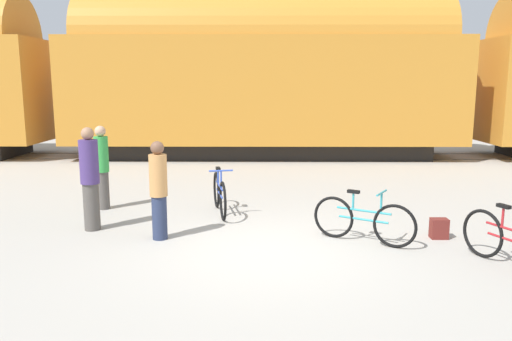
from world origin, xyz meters
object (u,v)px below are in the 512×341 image
(bicycle_blue, at_px, (220,194))
(person_in_purple, at_px, (90,179))
(person_in_tan, at_px, (159,190))
(bicycle_teal, at_px, (363,220))
(person_in_green, at_px, (102,167))
(freight_train, at_px, (263,73))
(backpack, at_px, (439,228))
(bicycle_maroon, at_px, (512,242))

(bicycle_blue, xyz_separation_m, person_in_purple, (-2.18, -1.15, 0.53))
(person_in_purple, relative_size, person_in_tan, 1.11)
(bicycle_teal, bearing_deg, person_in_green, 156.17)
(freight_train, height_order, person_in_purple, freight_train)
(person_in_tan, bearing_deg, freight_train, 171.03)
(freight_train, distance_m, bicycle_teal, 10.25)
(person_in_green, height_order, backpack, person_in_green)
(freight_train, relative_size, bicycle_teal, 27.88)
(bicycle_blue, bearing_deg, freight_train, 83.50)
(bicycle_blue, xyz_separation_m, person_in_green, (-2.44, 0.35, 0.50))
(person_in_purple, xyz_separation_m, person_in_tan, (1.31, -0.52, -0.08))
(person_in_green, bearing_deg, freight_train, 78.09)
(freight_train, bearing_deg, person_in_tan, -100.44)
(person_in_green, bearing_deg, bicycle_teal, -11.97)
(person_in_tan, relative_size, backpack, 4.87)
(bicycle_teal, height_order, person_in_purple, person_in_purple)
(freight_train, relative_size, bicycle_blue, 24.04)
(person_in_purple, bearing_deg, person_in_tan, 64.21)
(person_in_green, distance_m, person_in_tan, 2.57)
(freight_train, distance_m, person_in_tan, 10.02)
(person_in_tan, xyz_separation_m, backpack, (4.70, 0.07, -0.68))
(bicycle_maroon, distance_m, person_in_green, 7.58)
(freight_train, height_order, person_in_tan, freight_train)
(person_in_tan, bearing_deg, bicycle_maroon, 77.58)
(person_in_green, bearing_deg, person_in_tan, -40.26)
(bicycle_maroon, distance_m, backpack, 1.48)
(person_in_purple, xyz_separation_m, person_in_green, (-0.26, 1.50, -0.04))
(freight_train, distance_m, person_in_green, 8.56)
(bicycle_blue, height_order, person_in_purple, person_in_purple)
(bicycle_blue, bearing_deg, bicycle_teal, -36.27)
(freight_train, height_order, person_in_green, freight_train)
(bicycle_blue, distance_m, backpack, 4.16)
(person_in_purple, distance_m, person_in_tan, 1.42)
(bicycle_teal, bearing_deg, bicycle_maroon, -31.43)
(bicycle_teal, distance_m, bicycle_blue, 3.10)
(bicycle_blue, distance_m, bicycle_maroon, 5.27)
(bicycle_maroon, distance_m, person_in_tan, 5.40)
(freight_train, relative_size, person_in_purple, 23.18)
(bicycle_blue, relative_size, person_in_tan, 1.07)
(person_in_green, distance_m, backpack, 6.61)
(bicycle_blue, xyz_separation_m, backpack, (3.83, -1.60, -0.23))
(bicycle_teal, distance_m, person_in_purple, 4.76)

